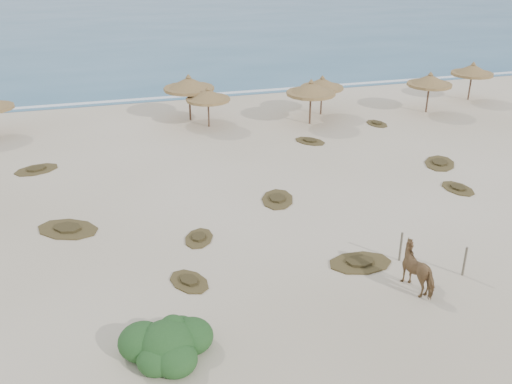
# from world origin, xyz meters

# --- Properties ---
(ground) EXTENTS (160.00, 160.00, 0.00)m
(ground) POSITION_xyz_m (0.00, 0.00, 0.00)
(ground) COLOR beige
(ground) RESTS_ON ground
(ocean) EXTENTS (200.00, 100.00, 0.01)m
(ocean) POSITION_xyz_m (0.00, 75.00, 0.00)
(ocean) COLOR #2B5E82
(ocean) RESTS_ON ground
(foam_line) EXTENTS (70.00, 0.60, 0.01)m
(foam_line) POSITION_xyz_m (0.00, 26.00, 0.00)
(foam_line) COLOR white
(foam_line) RESTS_ON ground
(palapa_2) EXTENTS (3.61, 3.61, 3.20)m
(palapa_2) POSITION_xyz_m (-0.53, 19.77, 2.48)
(palapa_2) COLOR brown
(palapa_2) RESTS_ON ground
(palapa_3) EXTENTS (2.92, 2.92, 2.72)m
(palapa_3) POSITION_xyz_m (0.40, 17.95, 2.11)
(palapa_3) COLOR brown
(palapa_3) RESTS_ON ground
(palapa_4) EXTENTS (3.88, 3.88, 3.07)m
(palapa_4) POSITION_xyz_m (7.09, 16.71, 2.38)
(palapa_4) COLOR brown
(palapa_4) RESTS_ON ground
(palapa_5) EXTENTS (3.45, 3.45, 2.81)m
(palapa_5) POSITION_xyz_m (8.63, 18.55, 2.18)
(palapa_5) COLOR brown
(palapa_5) RESTS_ON ground
(palapa_6) EXTENTS (3.80, 3.80, 2.94)m
(palapa_6) POSITION_xyz_m (16.14, 16.97, 2.28)
(palapa_6) COLOR brown
(palapa_6) RESTS_ON ground
(palapa_7) EXTENTS (3.68, 3.68, 2.95)m
(palapa_7) POSITION_xyz_m (21.04, 19.03, 2.29)
(palapa_7) COLOR brown
(palapa_7) RESTS_ON ground
(horse) EXTENTS (1.25, 2.06, 1.62)m
(horse) POSITION_xyz_m (3.93, -2.73, 0.81)
(horse) COLOR olive
(horse) RESTS_ON ground
(fence_post_near) EXTENTS (0.12, 0.12, 1.21)m
(fence_post_near) POSITION_xyz_m (6.02, -2.44, 0.60)
(fence_post_near) COLOR #6F6753
(fence_post_near) RESTS_ON ground
(fence_post_far) EXTENTS (0.11, 0.11, 1.24)m
(fence_post_far) POSITION_xyz_m (4.24, -0.83, 0.62)
(fence_post_far) COLOR #6F6753
(fence_post_far) RESTS_ON ground
(bush) EXTENTS (2.94, 2.59, 1.32)m
(bush) POSITION_xyz_m (-5.35, -3.89, 0.43)
(bush) COLOR #2C5D28
(bush) RESTS_ON ground
(scrub_1) EXTENTS (3.38, 3.07, 0.16)m
(scrub_1) POSITION_xyz_m (-8.45, 5.40, 0.05)
(scrub_1) COLOR brown
(scrub_1) RESTS_ON ground
(scrub_2) EXTENTS (1.76, 2.11, 0.16)m
(scrub_2) POSITION_xyz_m (-3.08, 3.04, 0.05)
(scrub_2) COLOR brown
(scrub_2) RESTS_ON ground
(scrub_3) EXTENTS (2.23, 2.74, 0.16)m
(scrub_3) POSITION_xyz_m (1.30, 5.80, 0.05)
(scrub_3) COLOR brown
(scrub_3) RESTS_ON ground
(scrub_4) EXTENTS (1.52, 2.12, 0.16)m
(scrub_4) POSITION_xyz_m (10.47, 4.53, 0.05)
(scrub_4) COLOR brown
(scrub_4) RESTS_ON ground
(scrub_5) EXTENTS (2.75, 2.99, 0.16)m
(scrub_5) POSITION_xyz_m (11.49, 7.81, 0.05)
(scrub_5) COLOR brown
(scrub_5) RESTS_ON ground
(scrub_6) EXTENTS (2.77, 2.30, 0.16)m
(scrub_6) POSITION_xyz_m (-10.19, 12.99, 0.05)
(scrub_6) COLOR brown
(scrub_6) RESTS_ON ground
(scrub_7) EXTENTS (2.26, 2.41, 0.16)m
(scrub_7) POSITION_xyz_m (5.81, 13.27, 0.05)
(scrub_7) COLOR brown
(scrub_7) RESTS_ON ground
(scrub_9) EXTENTS (2.65, 1.81, 0.16)m
(scrub_9) POSITION_xyz_m (2.64, -0.63, 0.05)
(scrub_9) COLOR brown
(scrub_9) RESTS_ON ground
(scrub_10) EXTENTS (1.42, 1.96, 0.16)m
(scrub_10) POSITION_xyz_m (11.43, 15.35, 0.05)
(scrub_10) COLOR brown
(scrub_10) RESTS_ON ground
(scrub_11) EXTENTS (1.88, 2.20, 0.16)m
(scrub_11) POSITION_xyz_m (-4.04, -0.11, 0.05)
(scrub_11) COLOR brown
(scrub_11) RESTS_ON ground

